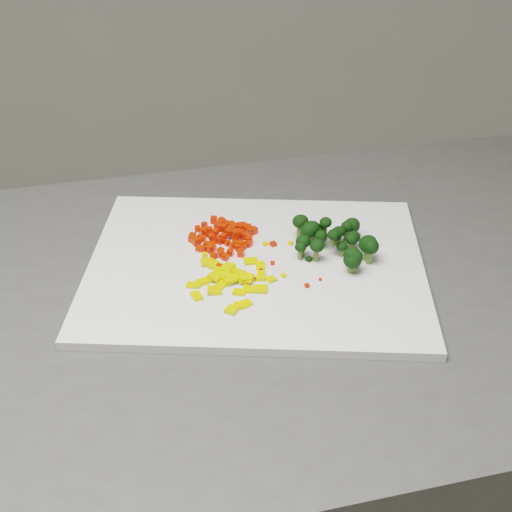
{
  "coord_description": "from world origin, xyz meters",
  "views": [
    {
      "loc": [
        0.3,
        -0.48,
        1.42
      ],
      "look_at": [
        0.31,
        0.26,
        0.92
      ],
      "focal_mm": 50.0,
      "sensor_mm": 36.0,
      "label": 1
    }
  ],
  "objects_px": {
    "counter_block": "(295,507)",
    "carrot_pile": "(222,231)",
    "pepper_pile": "(227,279)",
    "cutting_board": "(256,266)",
    "broccoli_pile": "(334,233)"
  },
  "relations": [
    {
      "from": "counter_block",
      "to": "carrot_pile",
      "type": "relative_size",
      "value": 10.12
    },
    {
      "from": "counter_block",
      "to": "pepper_pile",
      "type": "relative_size",
      "value": 8.72
    },
    {
      "from": "pepper_pile",
      "to": "carrot_pile",
      "type": "bearing_deg",
      "value": 95.23
    },
    {
      "from": "pepper_pile",
      "to": "broccoli_pile",
      "type": "bearing_deg",
      "value": 28.36
    },
    {
      "from": "broccoli_pile",
      "to": "counter_block",
      "type": "bearing_deg",
      "value": -129.84
    },
    {
      "from": "counter_block",
      "to": "broccoli_pile",
      "type": "relative_size",
      "value": 8.43
    },
    {
      "from": "carrot_pile",
      "to": "broccoli_pile",
      "type": "distance_m",
      "value": 0.15
    },
    {
      "from": "counter_block",
      "to": "cutting_board",
      "type": "distance_m",
      "value": 0.46
    },
    {
      "from": "counter_block",
      "to": "pepper_pile",
      "type": "xyz_separation_m",
      "value": [
        -0.1,
        -0.03,
        0.47
      ]
    },
    {
      "from": "cutting_board",
      "to": "carrot_pile",
      "type": "bearing_deg",
      "value": 129.37
    },
    {
      "from": "counter_block",
      "to": "carrot_pile",
      "type": "distance_m",
      "value": 0.49
    },
    {
      "from": "carrot_pile",
      "to": "pepper_pile",
      "type": "bearing_deg",
      "value": -84.77
    },
    {
      "from": "cutting_board",
      "to": "pepper_pile",
      "type": "bearing_deg",
      "value": -127.89
    },
    {
      "from": "cutting_board",
      "to": "broccoli_pile",
      "type": "distance_m",
      "value": 0.11
    },
    {
      "from": "pepper_pile",
      "to": "broccoli_pile",
      "type": "height_order",
      "value": "broccoli_pile"
    }
  ]
}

